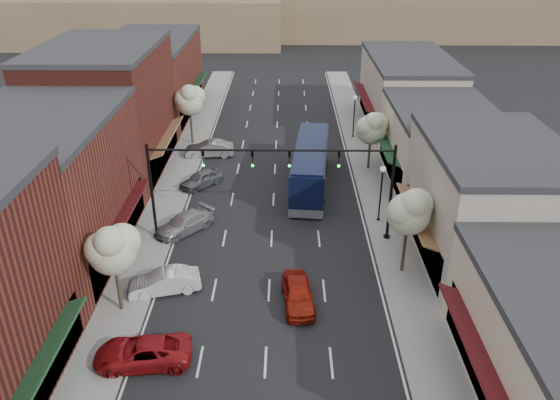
{
  "coord_description": "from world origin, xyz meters",
  "views": [
    {
      "loc": [
        0.97,
        -24.64,
        19.7
      ],
      "look_at": [
        0.57,
        9.59,
        2.2
      ],
      "focal_mm": 35.0,
      "sensor_mm": 36.0,
      "label": 1
    }
  ],
  "objects_px": {
    "signal_mast_right": "(356,179)",
    "tree_left_near": "(112,248)",
    "lamp_post_near": "(382,185)",
    "parked_car_c": "(184,223)",
    "red_hatchback": "(298,294)",
    "tree_right_near": "(410,210)",
    "lamp_post_far": "(354,109)",
    "coach_bus": "(310,166)",
    "parked_car_e": "(209,149)",
    "parked_car_d": "(201,179)",
    "parked_car_b": "(164,282)",
    "tree_left_far": "(190,99)",
    "tree_right_far": "(372,127)",
    "parked_car_a": "(143,352)",
    "signal_mast_left": "(186,178)"
  },
  "relations": [
    {
      "from": "tree_right_near",
      "to": "lamp_post_near",
      "type": "bearing_deg",
      "value": 94.77
    },
    {
      "from": "tree_right_near",
      "to": "lamp_post_far",
      "type": "distance_m",
      "value": 24.11
    },
    {
      "from": "parked_car_d",
      "to": "parked_car_e",
      "type": "xyz_separation_m",
      "value": [
        -0.14,
        6.51,
        0.07
      ]
    },
    {
      "from": "tree_right_near",
      "to": "parked_car_c",
      "type": "relative_size",
      "value": 1.31
    },
    {
      "from": "parked_car_c",
      "to": "parked_car_d",
      "type": "distance_m",
      "value": 7.48
    },
    {
      "from": "red_hatchback",
      "to": "parked_car_a",
      "type": "relative_size",
      "value": 0.87
    },
    {
      "from": "lamp_post_near",
      "to": "parked_car_d",
      "type": "relative_size",
      "value": 1.13
    },
    {
      "from": "signal_mast_right",
      "to": "parked_car_c",
      "type": "distance_m",
      "value": 12.5
    },
    {
      "from": "lamp_post_near",
      "to": "tree_left_near",
      "type": "bearing_deg",
      "value": -146.67
    },
    {
      "from": "parked_car_c",
      "to": "tree_right_near",
      "type": "bearing_deg",
      "value": 22.34
    },
    {
      "from": "parked_car_e",
      "to": "red_hatchback",
      "type": "bearing_deg",
      "value": 13.31
    },
    {
      "from": "parked_car_a",
      "to": "parked_car_e",
      "type": "height_order",
      "value": "parked_car_e"
    },
    {
      "from": "signal_mast_right",
      "to": "parked_car_b",
      "type": "xyz_separation_m",
      "value": [
        -11.82,
        -6.19,
        -3.92
      ]
    },
    {
      "from": "tree_left_near",
      "to": "parked_car_d",
      "type": "relative_size",
      "value": 1.45
    },
    {
      "from": "tree_left_far",
      "to": "lamp_post_far",
      "type": "xyz_separation_m",
      "value": [
        16.05,
        2.06,
        -1.6
      ]
    },
    {
      "from": "tree_right_near",
      "to": "parked_car_a",
      "type": "distance_m",
      "value": 16.94
    },
    {
      "from": "tree_right_far",
      "to": "red_hatchback",
      "type": "relative_size",
      "value": 1.28
    },
    {
      "from": "lamp_post_far",
      "to": "red_hatchback",
      "type": "xyz_separation_m",
      "value": [
        -6.1,
        -27.3,
        -2.29
      ]
    },
    {
      "from": "parked_car_a",
      "to": "parked_car_c",
      "type": "xyz_separation_m",
      "value": [
        -0.13,
        13.0,
        -0.01
      ]
    },
    {
      "from": "tree_right_far",
      "to": "parked_car_c",
      "type": "relative_size",
      "value": 1.19
    },
    {
      "from": "signal_mast_right",
      "to": "lamp_post_near",
      "type": "xyz_separation_m",
      "value": [
        2.18,
        2.5,
        -1.62
      ]
    },
    {
      "from": "coach_bus",
      "to": "tree_left_far",
      "type": "bearing_deg",
      "value": 145.12
    },
    {
      "from": "tree_left_far",
      "to": "lamp_post_near",
      "type": "bearing_deg",
      "value": -43.89
    },
    {
      "from": "parked_car_c",
      "to": "tree_left_near",
      "type": "bearing_deg",
      "value": -61.75
    },
    {
      "from": "tree_left_near",
      "to": "signal_mast_right",
      "type": "bearing_deg",
      "value": 30.14
    },
    {
      "from": "tree_left_near",
      "to": "tree_right_near",
      "type": "bearing_deg",
      "value": 13.55
    },
    {
      "from": "coach_bus",
      "to": "parked_car_e",
      "type": "bearing_deg",
      "value": 150.26
    },
    {
      "from": "signal_mast_right",
      "to": "tree_left_near",
      "type": "bearing_deg",
      "value": -149.86
    },
    {
      "from": "parked_car_a",
      "to": "parked_car_b",
      "type": "relative_size",
      "value": 1.14
    },
    {
      "from": "signal_mast_left",
      "to": "parked_car_e",
      "type": "height_order",
      "value": "signal_mast_left"
    },
    {
      "from": "parked_car_c",
      "to": "red_hatchback",
      "type": "bearing_deg",
      "value": -4.89
    },
    {
      "from": "parked_car_b",
      "to": "parked_car_c",
      "type": "bearing_deg",
      "value": 164.97
    },
    {
      "from": "lamp_post_far",
      "to": "parked_car_e",
      "type": "height_order",
      "value": "lamp_post_far"
    },
    {
      "from": "tree_right_far",
      "to": "parked_car_d",
      "type": "distance_m",
      "value": 15.21
    },
    {
      "from": "tree_left_far",
      "to": "red_hatchback",
      "type": "height_order",
      "value": "tree_left_far"
    },
    {
      "from": "signal_mast_left",
      "to": "parked_car_d",
      "type": "bearing_deg",
      "value": 93.0
    },
    {
      "from": "parked_car_c",
      "to": "parked_car_e",
      "type": "relative_size",
      "value": 1.02
    },
    {
      "from": "parked_car_a",
      "to": "parked_car_d",
      "type": "relative_size",
      "value": 1.23
    },
    {
      "from": "lamp_post_far",
      "to": "signal_mast_left",
      "type": "bearing_deg",
      "value": -123.86
    },
    {
      "from": "tree_left_near",
      "to": "parked_car_b",
      "type": "relative_size",
      "value": 1.34
    },
    {
      "from": "parked_car_a",
      "to": "parked_car_e",
      "type": "xyz_separation_m",
      "value": [
        -0.13,
        26.99,
        0.07
      ]
    },
    {
      "from": "parked_car_b",
      "to": "parked_car_e",
      "type": "xyz_separation_m",
      "value": [
        0.0,
        21.08,
        0.04
      ]
    },
    {
      "from": "tree_left_far",
      "to": "red_hatchback",
      "type": "relative_size",
      "value": 1.45
    },
    {
      "from": "signal_mast_right",
      "to": "parked_car_a",
      "type": "distance_m",
      "value": 17.28
    },
    {
      "from": "lamp_post_far",
      "to": "red_hatchback",
      "type": "bearing_deg",
      "value": -102.59
    },
    {
      "from": "tree_right_near",
      "to": "lamp_post_far",
      "type": "height_order",
      "value": "tree_right_near"
    },
    {
      "from": "tree_left_near",
      "to": "coach_bus",
      "type": "height_order",
      "value": "tree_left_near"
    },
    {
      "from": "parked_car_c",
      "to": "lamp_post_far",
      "type": "bearing_deg",
      "value": 94.92
    },
    {
      "from": "red_hatchback",
      "to": "parked_car_e",
      "type": "relative_size",
      "value": 0.94
    },
    {
      "from": "parked_car_b",
      "to": "tree_left_far",
      "type": "bearing_deg",
      "value": 169.83
    }
  ]
}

